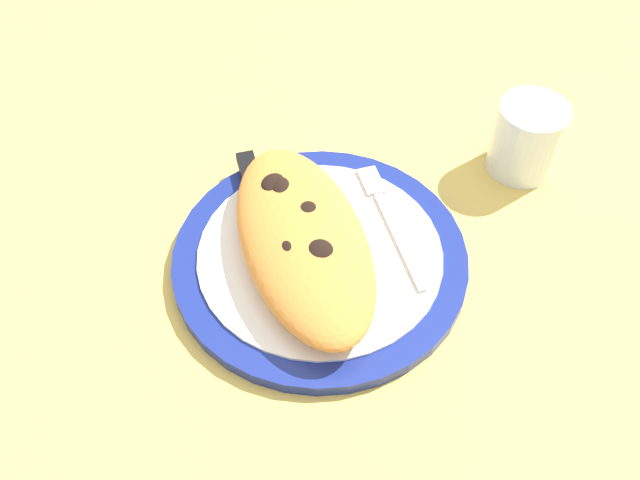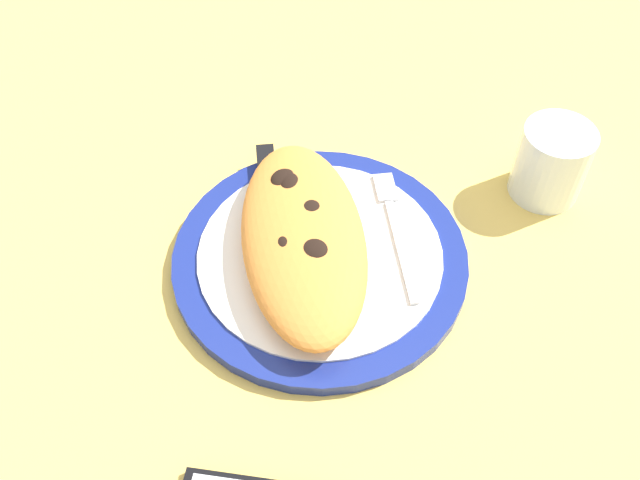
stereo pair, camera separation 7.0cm
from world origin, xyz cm
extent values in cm
cube|color=#DBB756|center=(0.00, 0.00, -1.50)|extent=(150.00, 150.00, 3.00)
cylinder|color=navy|center=(0.00, 0.00, 0.75)|extent=(30.29, 30.29, 1.49)
cylinder|color=white|center=(0.00, 0.00, 1.64)|extent=(25.08, 25.08, 0.30)
ellipsoid|color=orange|center=(0.13, 1.67, 4.16)|extent=(27.46, 15.18, 4.75)
ellipsoid|color=black|center=(2.14, 0.94, 6.13)|extent=(3.12, 3.01, 0.87)
ellipsoid|color=black|center=(-3.01, 0.61, 6.10)|extent=(4.03, 3.99, 1.04)
ellipsoid|color=black|center=(5.73, 3.01, 5.96)|extent=(3.12, 2.39, 1.03)
ellipsoid|color=black|center=(6.42, 3.66, 5.87)|extent=(3.76, 3.53, 1.06)
ellipsoid|color=black|center=(-2.10, 3.41, 6.05)|extent=(2.40, 1.93, 0.76)
cube|color=silver|center=(0.14, -8.27, 1.99)|extent=(13.32, 2.36, 0.40)
cube|color=silver|center=(8.74, -7.32, 1.99)|extent=(4.22, 2.63, 0.40)
cube|color=silver|center=(-0.30, 4.71, 1.99)|extent=(12.80, 2.74, 0.40)
cube|color=black|center=(10.42, 5.68, 2.39)|extent=(8.97, 2.78, 1.20)
cylinder|color=silver|center=(9.98, -25.31, 4.31)|extent=(7.74, 7.74, 8.63)
cylinder|color=silver|center=(9.98, -25.31, 2.93)|extent=(7.12, 7.12, 5.45)
camera|label=1|loc=(-43.35, 7.70, 58.06)|focal=39.38mm
camera|label=2|loc=(-44.02, 0.75, 58.06)|focal=39.38mm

